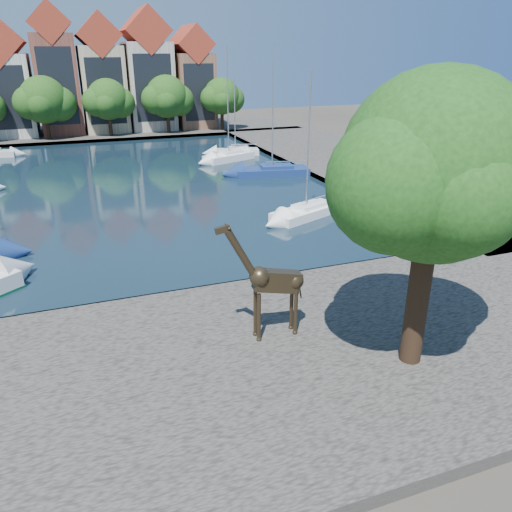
{
  "coord_description": "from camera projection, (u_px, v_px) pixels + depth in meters",
  "views": [
    {
      "loc": [
        -3.63,
        -22.08,
        11.45
      ],
      "look_at": [
        3.82,
        -2.0,
        2.58
      ],
      "focal_mm": 35.0,
      "sensor_mm": 36.0,
      "label": 1
    }
  ],
  "objects": [
    {
      "name": "townhouse_east_inner",
      "position": [
        102.0,
        78.0,
        70.85
      ],
      "size": [
        5.94,
        9.18,
        15.79
      ],
      "color": "tan",
      "rests_on": "far_quay"
    },
    {
      "name": "far_tree_east",
      "position": [
        167.0,
        98.0,
        69.65
      ],
      "size": [
        7.54,
        5.8,
        7.84
      ],
      "color": "#332114",
      "rests_on": "far_quay"
    },
    {
      "name": "sailboat_right_b",
      "position": [
        272.0,
        170.0,
        48.77
      ],
      "size": [
        7.4,
        3.71,
        11.92
      ],
      "color": "navy",
      "rests_on": "water_basin"
    },
    {
      "name": "far_tree_far_east",
      "position": [
        222.0,
        97.0,
        72.28
      ],
      "size": [
        6.76,
        5.2,
        7.36
      ],
      "color": "#332114",
      "rests_on": "far_quay"
    },
    {
      "name": "townhouse_west_inner",
      "position": [
        6.0,
        83.0,
        66.97
      ],
      "size": [
        6.43,
        9.18,
        15.15
      ],
      "color": "beige",
      "rests_on": "far_quay"
    },
    {
      "name": "ground",
      "position": [
        170.0,
        300.0,
        24.67
      ],
      "size": [
        160.0,
        160.0,
        0.0
      ],
      "primitive_type": "plane",
      "color": "#38332B",
      "rests_on": "ground"
    },
    {
      "name": "right_quay",
      "position": [
        357.0,
        163.0,
        53.4
      ],
      "size": [
        14.0,
        52.0,
        0.5
      ],
      "primitive_type": "cube",
      "color": "#545049",
      "rests_on": "ground"
    },
    {
      "name": "sailboat_right_d",
      "position": [
        235.0,
        150.0,
        58.33
      ],
      "size": [
        5.68,
        3.06,
        8.69
      ],
      "color": "silver",
      "rests_on": "water_basin"
    },
    {
      "name": "giraffe_statue",
      "position": [
        271.0,
        281.0,
        19.74
      ],
      "size": [
        3.52,
        0.62,
        5.03
      ],
      "color": "#322719",
      "rests_on": "near_quay"
    },
    {
      "name": "plane_tree",
      "position": [
        438.0,
        174.0,
        16.39
      ],
      "size": [
        8.32,
        6.4,
        10.62
      ],
      "color": "#332114",
      "rests_on": "near_quay"
    },
    {
      "name": "sailboat_right_c",
      "position": [
        229.0,
        155.0,
        55.1
      ],
      "size": [
        6.19,
        4.1,
        11.77
      ],
      "color": "white",
      "rests_on": "water_basin"
    },
    {
      "name": "far_tree_mid_east",
      "position": [
        108.0,
        101.0,
        67.12
      ],
      "size": [
        7.02,
        5.4,
        7.52
      ],
      "color": "#332114",
      "rests_on": "far_quay"
    },
    {
      "name": "water_basin",
      "position": [
        118.0,
        185.0,
        45.44
      ],
      "size": [
        38.0,
        50.0,
        0.08
      ],
      "primitive_type": "cube",
      "color": "black",
      "rests_on": "ground"
    },
    {
      "name": "far_quay",
      "position": [
        94.0,
        132.0,
        73.08
      ],
      "size": [
        60.0,
        16.0,
        0.5
      ],
      "primitive_type": "cube",
      "color": "#545049",
      "rests_on": "ground"
    },
    {
      "name": "sailboat_right_a",
      "position": [
        306.0,
        210.0,
        36.53
      ],
      "size": [
        6.08,
        4.1,
        10.14
      ],
      "color": "white",
      "rests_on": "water_basin"
    },
    {
      "name": "townhouse_center",
      "position": [
        56.0,
        74.0,
        68.68
      ],
      "size": [
        5.44,
        9.18,
        16.93
      ],
      "color": "brown",
      "rests_on": "far_quay"
    },
    {
      "name": "townhouse_east_end",
      "position": [
        192.0,
        81.0,
        75.27
      ],
      "size": [
        5.44,
        9.18,
        14.43
      ],
      "color": "brown",
      "rests_on": "far_quay"
    },
    {
      "name": "near_quay",
      "position": [
        206.0,
        376.0,
        18.51
      ],
      "size": [
        50.0,
        14.0,
        0.5
      ],
      "primitive_type": "cube",
      "color": "#545049",
      "rests_on": "ground"
    },
    {
      "name": "townhouse_east_mid",
      "position": [
        148.0,
        75.0,
        72.8
      ],
      "size": [
        6.43,
        9.18,
        16.65
      ],
      "color": "#BEB2A2",
      "rests_on": "far_quay"
    },
    {
      "name": "far_tree_mid_west",
      "position": [
        45.0,
        101.0,
        64.48
      ],
      "size": [
        7.8,
        6.0,
        8.0
      ],
      "color": "#332114",
      "rests_on": "far_quay"
    }
  ]
}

